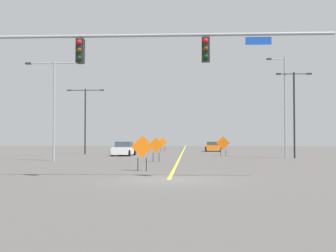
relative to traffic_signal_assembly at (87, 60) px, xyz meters
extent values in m
plane|color=#4C4947|center=(3.56, 0.01, -5.13)|extent=(184.85, 184.85, 0.00)
cube|color=yellow|center=(3.56, 51.36, -5.13)|extent=(0.16, 102.69, 0.01)
cylinder|color=gray|center=(2.43, 0.01, 1.06)|extent=(16.30, 0.14, 0.14)
cube|color=black|center=(-0.29, 0.01, 0.42)|extent=(0.34, 0.32, 1.05)
sphere|color=red|center=(-0.29, -0.16, 0.77)|extent=(0.22, 0.22, 0.22)
sphere|color=#3C3106|center=(-0.29, -0.16, 0.42)|extent=(0.22, 0.22, 0.22)
sphere|color=black|center=(-0.29, -0.16, 0.07)|extent=(0.22, 0.22, 0.22)
cube|color=black|center=(5.14, 0.01, 0.42)|extent=(0.34, 0.32, 1.05)
sphere|color=red|center=(5.14, -0.16, 0.77)|extent=(0.22, 0.22, 0.22)
sphere|color=#3C3106|center=(5.14, -0.16, 0.42)|extent=(0.22, 0.22, 0.22)
sphere|color=black|center=(5.14, -0.16, 0.07)|extent=(0.22, 0.22, 0.22)
cube|color=#1447B7|center=(7.38, 0.01, 0.77)|extent=(1.10, 0.03, 0.32)
cylinder|color=black|center=(14.08, 21.42, -1.19)|extent=(0.16, 0.16, 7.89)
cylinder|color=black|center=(13.38, 21.42, 2.61)|extent=(1.39, 0.08, 0.08)
cube|color=#262628|center=(12.68, 21.42, 2.61)|extent=(0.44, 0.24, 0.14)
cylinder|color=black|center=(14.78, 21.42, 2.61)|extent=(1.39, 0.08, 0.08)
cube|color=#262628|center=(15.47, 21.42, 2.61)|extent=(0.44, 0.24, 0.14)
cylinder|color=gray|center=(-6.20, 14.90, -1.19)|extent=(0.16, 0.16, 7.88)
cylinder|color=gray|center=(-7.25, 14.90, 2.60)|extent=(2.11, 0.08, 0.08)
cube|color=#262628|center=(-8.31, 14.90, 2.60)|extent=(0.44, 0.24, 0.14)
cylinder|color=gray|center=(-5.15, 14.90, 2.60)|extent=(2.11, 0.08, 0.08)
cube|color=#262628|center=(-4.09, 14.90, 2.60)|extent=(0.44, 0.24, 0.14)
cylinder|color=black|center=(-7.48, 30.21, -1.37)|extent=(0.16, 0.16, 7.52)
cylinder|color=black|center=(-8.43, 30.21, 2.24)|extent=(1.90, 0.08, 0.08)
cube|color=#262628|center=(-9.38, 30.21, 2.24)|extent=(0.44, 0.24, 0.14)
cylinder|color=black|center=(-6.54, 30.21, 2.24)|extent=(1.90, 0.08, 0.08)
cube|color=#262628|center=(-5.59, 30.21, 2.24)|extent=(0.44, 0.24, 0.14)
cylinder|color=gray|center=(13.28, 21.52, -0.48)|extent=(0.16, 0.16, 9.31)
cylinder|color=gray|center=(12.55, 21.52, 4.02)|extent=(1.44, 0.08, 0.08)
cube|color=#262628|center=(11.83, 21.52, 4.02)|extent=(0.44, 0.24, 0.14)
cube|color=orange|center=(0.60, 43.69, -3.82)|extent=(1.35, 0.21, 1.35)
cylinder|color=black|center=(0.33, 43.65, -4.82)|extent=(0.05, 0.05, 0.62)
cylinder|color=black|center=(0.86, 43.72, -4.82)|extent=(0.05, 0.05, 0.62)
cube|color=orange|center=(-1.09, 33.58, -3.74)|extent=(1.40, 0.23, 1.41)
cylinder|color=black|center=(-1.36, 33.54, -4.80)|extent=(0.05, 0.05, 0.67)
cylinder|color=black|center=(-0.82, 33.61, -4.80)|extent=(0.05, 0.05, 0.67)
cube|color=orange|center=(1.87, 4.96, -3.83)|extent=(1.18, 0.06, 1.18)
cylinder|color=black|center=(1.64, 4.95, -4.79)|extent=(0.05, 0.05, 0.69)
cylinder|color=black|center=(2.10, 4.96, -4.79)|extent=(0.05, 0.05, 0.69)
cube|color=orange|center=(7.96, 26.22, -3.79)|extent=(1.38, 0.29, 1.40)
cylinder|color=black|center=(7.69, 26.27, -4.82)|extent=(0.05, 0.05, 0.62)
cylinder|color=black|center=(8.23, 26.17, -4.82)|extent=(0.05, 0.05, 0.62)
cube|color=orange|center=(1.91, 14.31, -3.85)|extent=(1.16, 0.06, 1.16)
cylinder|color=black|center=(1.69, 14.32, -4.79)|extent=(0.05, 0.05, 0.69)
cylinder|color=black|center=(2.14, 14.31, -4.79)|extent=(0.05, 0.05, 0.69)
cube|color=#1E389E|center=(9.54, 60.90, -4.66)|extent=(2.13, 4.33, 0.63)
cube|color=#333D47|center=(9.53, 60.69, -4.11)|extent=(1.82, 2.27, 0.46)
cylinder|color=black|center=(10.57, 62.32, -4.81)|extent=(0.26, 0.65, 0.64)
cylinder|color=black|center=(8.69, 62.43, -4.81)|extent=(0.26, 0.65, 0.64)
cylinder|color=black|center=(10.40, 59.36, -4.81)|extent=(0.26, 0.65, 0.64)
cylinder|color=black|center=(8.52, 59.47, -4.81)|extent=(0.26, 0.65, 0.64)
cube|color=orange|center=(7.84, 43.29, -4.61)|extent=(2.00, 3.99, 0.73)
cube|color=#333D47|center=(7.84, 43.09, -4.00)|extent=(1.78, 2.08, 0.49)
cylinder|color=black|center=(8.84, 44.66, -4.81)|extent=(0.23, 0.64, 0.64)
cylinder|color=black|center=(6.90, 44.69, -4.81)|extent=(0.23, 0.64, 0.64)
cylinder|color=black|center=(8.79, 41.89, -4.81)|extent=(0.23, 0.64, 0.64)
cylinder|color=black|center=(6.85, 41.92, -4.81)|extent=(0.23, 0.64, 0.64)
cube|color=white|center=(-2.44, 26.45, -4.61)|extent=(1.98, 4.40, 0.73)
cube|color=#333D47|center=(-2.42, 26.66, -3.95)|extent=(1.67, 2.10, 0.59)
cylinder|color=black|center=(-3.39, 24.99, -4.81)|extent=(0.26, 0.65, 0.64)
cylinder|color=black|center=(-1.66, 24.89, -4.81)|extent=(0.26, 0.65, 0.64)
cylinder|color=black|center=(-3.21, 28.00, -4.81)|extent=(0.26, 0.65, 0.64)
cylinder|color=black|center=(-1.48, 27.90, -4.81)|extent=(0.26, 0.65, 0.64)
camera|label=1|loc=(4.42, -18.18, -3.42)|focal=45.67mm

